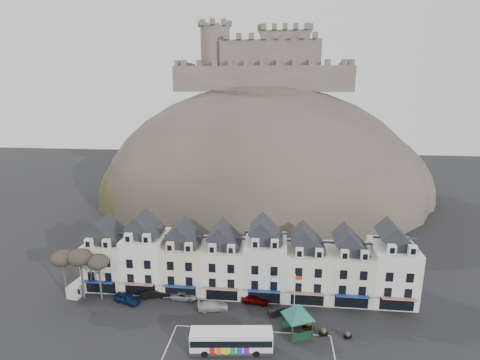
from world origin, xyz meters
name	(u,v)px	position (x,y,z in m)	size (l,w,h in m)	color
ground	(234,354)	(0.00, 0.00, 0.00)	(300.00, 300.00, 0.00)	black
coach_bay_markings	(250,349)	(2.00, 1.25, 0.00)	(22.00, 7.50, 0.01)	silver
townhouse_terrace	(246,261)	(0.15, 15.97, 5.30)	(54.40, 9.35, 11.80)	beige
castle_hill	(265,198)	(1.25, 68.95, 0.11)	(100.00, 76.00, 68.00)	#3B352D
castle	(266,63)	(0.51, 75.93, 40.19)	(50.20, 22.20, 22.00)	brown
tree_left_far	(62,259)	(-29.00, 10.50, 6.90)	(3.61, 3.61, 8.24)	#393124
tree_left_mid	(80,258)	(-26.00, 10.50, 7.24)	(3.78, 3.78, 8.64)	#393124
tree_left_near	(98,262)	(-23.00, 10.50, 6.55)	(3.43, 3.43, 7.84)	#393124
bus	(231,340)	(-0.38, 0.58, 1.67)	(10.92, 3.64, 3.02)	#262628
bus_shelter	(298,311)	(8.35, 5.02, 3.68)	(6.82, 6.82, 4.74)	black
red_buoy	(308,322)	(10.00, 6.54, 0.96)	(1.53, 1.53, 1.88)	black
flagpole	(295,294)	(8.08, 8.54, 4.18)	(1.05, 0.22, 7.32)	silver
white_van	(80,287)	(-27.46, 12.00, 1.04)	(2.56, 4.76, 2.07)	silver
planter_west	(323,332)	(12.00, 5.04, 0.55)	(1.23, 0.79, 1.13)	black
planter_east	(348,335)	(15.28, 4.79, 0.46)	(1.08, 0.82, 0.96)	black
car_navy	(127,298)	(-18.46, 9.99, 0.76)	(1.80, 4.49, 1.53)	#0C1A3C
car_black	(153,293)	(-14.80, 12.00, 0.73)	(1.54, 4.41, 1.45)	black
car_silver	(184,295)	(-9.60, 12.00, 0.62)	(2.06, 4.39, 1.24)	#9B9CA2
car_white	(213,306)	(-4.40, 9.50, 0.69)	(1.93, 4.74, 1.38)	#BABABA
car_maroon	(255,299)	(2.01, 12.00, 0.74)	(1.75, 4.34, 1.48)	#4E0504
car_charcoal	(280,310)	(6.00, 9.50, 0.63)	(1.34, 3.84, 1.26)	black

